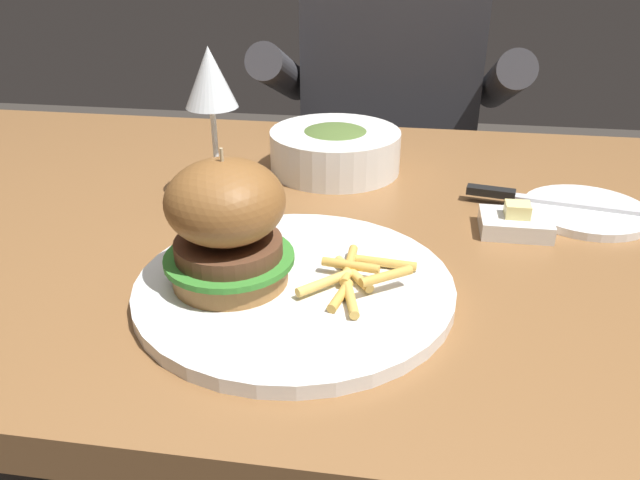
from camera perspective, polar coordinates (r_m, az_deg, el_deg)
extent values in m
cube|color=brown|center=(0.76, 2.83, 0.53)|extent=(1.46, 0.78, 0.04)
cylinder|color=brown|center=(1.43, -23.68, -5.13)|extent=(0.06, 0.06, 0.70)
cylinder|color=white|center=(0.60, -2.33, -4.30)|extent=(0.31, 0.31, 0.01)
cylinder|color=#9E6B38|center=(0.60, -8.20, -2.78)|extent=(0.11, 0.11, 0.02)
cylinder|color=#38842D|center=(0.59, -8.28, -1.60)|extent=(0.12, 0.12, 0.01)
cylinder|color=brown|center=(0.59, -8.36, -0.65)|extent=(0.10, 0.10, 0.02)
ellipsoid|color=brown|center=(0.57, -8.67, 3.50)|extent=(0.11, 0.11, 0.08)
cylinder|color=#CCB78C|center=(0.56, -8.84, 5.86)|extent=(0.00, 0.00, 0.05)
cylinder|color=gold|center=(0.57, 1.87, -5.12)|extent=(0.02, 0.05, 0.01)
cylinder|color=#EABC5B|center=(0.60, 3.08, -3.09)|extent=(0.04, 0.06, 0.01)
cylinder|color=#EABC5B|center=(0.58, 0.40, -3.92)|extent=(0.05, 0.05, 0.01)
cylinder|color=#E0B251|center=(0.56, 2.80, -5.32)|extent=(0.02, 0.06, 0.01)
cylinder|color=gold|center=(0.62, 5.90, -2.06)|extent=(0.06, 0.02, 0.01)
cylinder|color=gold|center=(0.60, 2.82, -2.33)|extent=(0.06, 0.02, 0.01)
cylinder|color=gold|center=(0.61, 2.68, -2.28)|extent=(0.01, 0.07, 0.01)
cylinder|color=gold|center=(0.57, 6.08, -3.31)|extent=(0.05, 0.04, 0.01)
cylinder|color=silver|center=(0.82, -9.19, 4.06)|extent=(0.06, 0.06, 0.00)
cylinder|color=silver|center=(0.80, -9.50, 7.95)|extent=(0.01, 0.01, 0.11)
cone|color=silver|center=(0.78, -10.04, 14.47)|extent=(0.06, 0.06, 0.07)
cylinder|color=white|center=(0.83, 23.17, 2.43)|extent=(0.15, 0.15, 0.01)
cube|color=silver|center=(0.82, 23.26, 2.91)|extent=(0.17, 0.04, 0.00)
cube|color=black|center=(0.82, 15.36, 4.28)|extent=(0.06, 0.03, 0.01)
cube|color=white|center=(0.75, 17.42, 1.39)|extent=(0.08, 0.06, 0.02)
cube|color=#F4E58C|center=(0.74, 17.61, 2.64)|extent=(0.03, 0.02, 0.02)
cylinder|color=white|center=(0.90, 1.39, 8.16)|extent=(0.18, 0.18, 0.06)
ellipsoid|color=#4C662D|center=(0.89, 1.40, 9.56)|extent=(0.10, 0.10, 0.02)
cube|color=#282833|center=(1.58, 5.56, -4.68)|extent=(0.30, 0.22, 0.46)
cube|color=#333338|center=(1.39, 6.47, 12.78)|extent=(0.36, 0.20, 0.52)
cylinder|color=#333338|center=(1.32, -3.45, 14.87)|extent=(0.07, 0.34, 0.18)
cylinder|color=#333338|center=(1.31, 16.38, 13.69)|extent=(0.07, 0.34, 0.18)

